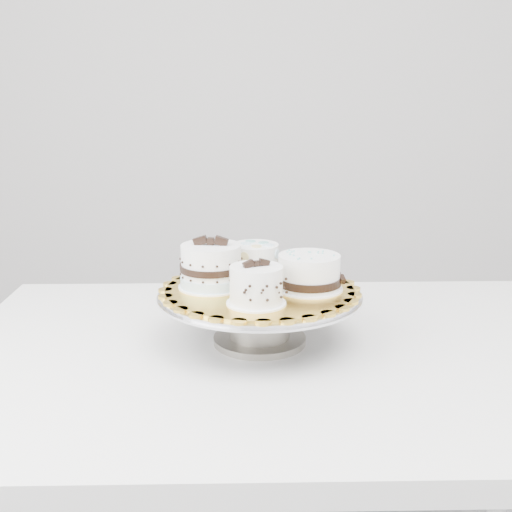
{
  "coord_description": "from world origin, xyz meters",
  "views": [
    {
      "loc": [
        -0.06,
        -0.95,
        1.2
      ],
      "look_at": [
        -0.03,
        0.14,
        0.92
      ],
      "focal_mm": 45.0,
      "sensor_mm": 36.0,
      "label": 1
    }
  ],
  "objects_px": {
    "cake_swirl": "(256,286)",
    "cake_dots": "(255,261)",
    "table": "(289,387)",
    "cake_stand": "(260,307)",
    "cake_board": "(260,290)",
    "cake_ribbon": "(310,273)",
    "cake_banded": "(211,268)"
  },
  "relations": [
    {
      "from": "cake_stand",
      "to": "cake_swirl",
      "type": "xyz_separation_m",
      "value": [
        -0.01,
        -0.09,
        0.07
      ]
    },
    {
      "from": "cake_ribbon",
      "to": "table",
      "type": "bearing_deg",
      "value": -158.82
    },
    {
      "from": "cake_board",
      "to": "cake_swirl",
      "type": "height_order",
      "value": "cake_swirl"
    },
    {
      "from": "cake_swirl",
      "to": "cake_dots",
      "type": "xyz_separation_m",
      "value": [
        0.0,
        0.16,
        0.0
      ]
    },
    {
      "from": "table",
      "to": "cake_stand",
      "type": "relative_size",
      "value": 3.32
    },
    {
      "from": "cake_board",
      "to": "cake_stand",
      "type": "bearing_deg",
      "value": 0.0
    },
    {
      "from": "cake_stand",
      "to": "cake_swirl",
      "type": "bearing_deg",
      "value": -95.67
    },
    {
      "from": "cake_stand",
      "to": "cake_ribbon",
      "type": "xyz_separation_m",
      "value": [
        0.09,
        -0.01,
        0.07
      ]
    },
    {
      "from": "cake_board",
      "to": "cake_ribbon",
      "type": "relative_size",
      "value": 2.61
    },
    {
      "from": "cake_stand",
      "to": "cake_dots",
      "type": "relative_size",
      "value": 3.3
    },
    {
      "from": "cake_swirl",
      "to": "cake_stand",
      "type": "bearing_deg",
      "value": 61.91
    },
    {
      "from": "cake_stand",
      "to": "cake_swirl",
      "type": "relative_size",
      "value": 3.2
    },
    {
      "from": "cake_swirl",
      "to": "cake_board",
      "type": "bearing_deg",
      "value": 61.91
    },
    {
      "from": "cake_swirl",
      "to": "cake_ribbon",
      "type": "height_order",
      "value": "cake_swirl"
    },
    {
      "from": "cake_dots",
      "to": "cake_ribbon",
      "type": "bearing_deg",
      "value": -20.36
    },
    {
      "from": "table",
      "to": "cake_stand",
      "type": "bearing_deg",
      "value": 152.16
    },
    {
      "from": "cake_stand",
      "to": "cake_board",
      "type": "xyz_separation_m",
      "value": [
        0.0,
        0.0,
        0.03
      ]
    },
    {
      "from": "cake_swirl",
      "to": "cake_ribbon",
      "type": "relative_size",
      "value": 0.89
    },
    {
      "from": "cake_board",
      "to": "cake_banded",
      "type": "height_order",
      "value": "cake_banded"
    },
    {
      "from": "table",
      "to": "cake_dots",
      "type": "bearing_deg",
      "value": 121.51
    },
    {
      "from": "cake_board",
      "to": "cake_banded",
      "type": "distance_m",
      "value": 0.1
    },
    {
      "from": "cake_swirl",
      "to": "cake_banded",
      "type": "bearing_deg",
      "value": 106.49
    },
    {
      "from": "cake_stand",
      "to": "cake_board",
      "type": "bearing_deg",
      "value": 0.0
    },
    {
      "from": "cake_banded",
      "to": "cake_dots",
      "type": "bearing_deg",
      "value": 44.31
    },
    {
      "from": "cake_stand",
      "to": "cake_ribbon",
      "type": "distance_m",
      "value": 0.11
    },
    {
      "from": "cake_swirl",
      "to": "cake_dots",
      "type": "relative_size",
      "value": 1.03
    },
    {
      "from": "cake_stand",
      "to": "cake_ribbon",
      "type": "relative_size",
      "value": 2.84
    },
    {
      "from": "table",
      "to": "cake_banded",
      "type": "xyz_separation_m",
      "value": [
        -0.14,
        0.04,
        0.22
      ]
    },
    {
      "from": "cake_banded",
      "to": "table",
      "type": "bearing_deg",
      "value": -7.31
    },
    {
      "from": "cake_board",
      "to": "table",
      "type": "bearing_deg",
      "value": -28.14
    },
    {
      "from": "cake_board",
      "to": "cake_dots",
      "type": "distance_m",
      "value": 0.08
    },
    {
      "from": "cake_dots",
      "to": "cake_banded",
      "type": "bearing_deg",
      "value": -124.99
    }
  ]
}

